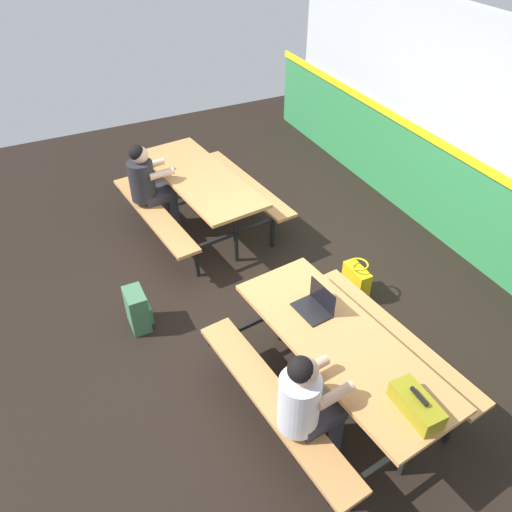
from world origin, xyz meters
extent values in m
cube|color=black|center=(0.00, 0.00, -0.01)|extent=(10.00, 10.00, 0.02)
cube|color=#338C4C|center=(0.00, 2.53, 0.55)|extent=(8.00, 0.12, 1.10)
cube|color=yellow|center=(0.00, 2.47, 1.15)|extent=(8.00, 0.03, 0.10)
cube|color=silver|center=(0.00, 2.53, 1.90)|extent=(6.72, 0.12, 1.40)
cube|color=tan|center=(-1.47, -0.06, 0.72)|extent=(2.08, 0.98, 0.04)
cube|color=tan|center=(-1.40, -0.69, 0.43)|extent=(1.93, 0.50, 0.04)
cube|color=tan|center=(-1.55, 0.57, 0.43)|extent=(1.93, 0.50, 0.04)
cube|color=black|center=(-2.29, -0.16, 0.35)|extent=(0.04, 0.04, 0.70)
cube|color=black|center=(-2.29, -0.16, 0.39)|extent=(0.22, 1.54, 0.04)
cube|color=black|center=(-2.23, -0.66, 0.21)|extent=(0.04, 0.04, 0.41)
cube|color=black|center=(-2.35, 0.35, 0.21)|extent=(0.04, 0.04, 0.41)
cube|color=black|center=(-0.66, 0.03, 0.35)|extent=(0.04, 0.04, 0.70)
cube|color=black|center=(-0.66, 0.03, 0.39)|extent=(0.22, 1.54, 0.04)
cube|color=black|center=(-0.60, -0.47, 0.21)|extent=(0.04, 0.04, 0.41)
cube|color=black|center=(-0.71, 0.54, 0.21)|extent=(0.04, 0.04, 0.41)
cube|color=tan|center=(1.47, 0.01, 0.72)|extent=(2.08, 0.98, 0.04)
cube|color=tan|center=(1.55, -0.62, 0.43)|extent=(1.93, 0.50, 0.04)
cube|color=tan|center=(1.40, 0.64, 0.43)|extent=(1.93, 0.50, 0.04)
cube|color=black|center=(0.66, -0.09, 0.35)|extent=(0.04, 0.04, 0.70)
cube|color=black|center=(0.66, -0.09, 0.39)|extent=(0.22, 1.54, 0.04)
cube|color=black|center=(0.71, -0.59, 0.21)|extent=(0.04, 0.04, 0.41)
cube|color=black|center=(0.60, 0.42, 0.21)|extent=(0.04, 0.04, 0.41)
cube|color=black|center=(2.29, 0.10, 0.35)|extent=(0.04, 0.04, 0.70)
cube|color=black|center=(2.29, 0.10, 0.39)|extent=(0.22, 1.54, 0.04)
cube|color=black|center=(2.35, -0.40, 0.21)|extent=(0.04, 0.04, 0.41)
cube|color=black|center=(2.23, 0.61, 0.21)|extent=(0.04, 0.04, 0.41)
cylinder|color=#2D2D38|center=(-1.76, -0.41, 0.23)|extent=(0.11, 0.11, 0.45)
cylinder|color=#2D2D38|center=(-1.58, -0.39, 0.23)|extent=(0.11, 0.11, 0.45)
cube|color=#2D2D38|center=(-1.65, -0.55, 0.51)|extent=(0.34, 0.41, 0.12)
cylinder|color=#26262B|center=(-1.63, -0.72, 0.75)|extent=(0.30, 0.30, 0.48)
cylinder|color=beige|center=(-1.80, -0.54, 0.85)|extent=(0.11, 0.31, 0.08)
cylinder|color=beige|center=(-1.52, -0.51, 0.85)|extent=(0.11, 0.31, 0.08)
sphere|color=beige|center=(-1.64, -0.70, 1.08)|extent=(0.20, 0.20, 0.20)
sphere|color=black|center=(-1.63, -0.73, 1.11)|extent=(0.18, 0.18, 0.18)
cylinder|color=#2D2D38|center=(1.72, -0.28, 0.23)|extent=(0.11, 0.11, 0.45)
cylinder|color=#2D2D38|center=(1.89, -0.26, 0.23)|extent=(0.11, 0.11, 0.45)
cube|color=#2D2D38|center=(1.82, -0.42, 0.51)|extent=(0.34, 0.41, 0.12)
cylinder|color=silver|center=(1.84, -0.59, 0.75)|extent=(0.30, 0.30, 0.48)
cylinder|color=tan|center=(1.68, -0.41, 0.85)|extent=(0.11, 0.31, 0.08)
cylinder|color=tan|center=(1.96, -0.37, 0.85)|extent=(0.11, 0.31, 0.08)
sphere|color=tan|center=(1.84, -0.57, 1.08)|extent=(0.20, 0.20, 0.20)
sphere|color=black|center=(1.84, -0.60, 1.11)|extent=(0.18, 0.18, 0.18)
cube|color=black|center=(1.09, -0.04, 0.75)|extent=(0.34, 0.26, 0.01)
cube|color=black|center=(1.08, 0.07, 0.86)|extent=(0.32, 0.05, 0.21)
cube|color=olive|center=(2.24, 0.10, 0.81)|extent=(0.40, 0.18, 0.14)
cube|color=black|center=(2.24, 0.10, 0.91)|extent=(0.16, 0.02, 0.02)
cube|color=#3F724C|center=(-0.12, -1.28, 0.22)|extent=(0.30, 0.18, 0.44)
cube|color=#3F724C|center=(-0.12, -1.17, 0.15)|extent=(0.21, 0.04, 0.19)
cube|color=yellow|center=(0.44, 0.94, 0.18)|extent=(0.34, 0.14, 0.36)
torus|color=yellow|center=(0.44, 0.94, 0.42)|extent=(0.21, 0.21, 0.02)
camera|label=1|loc=(3.64, -1.80, 3.75)|focal=35.68mm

